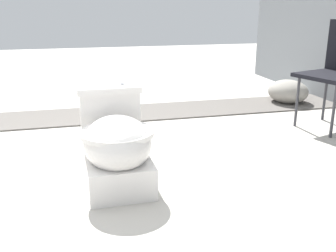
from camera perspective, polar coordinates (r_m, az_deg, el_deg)
The scene contains 4 objects.
ground_plane at distance 2.27m, azimuth -15.06°, elevation -8.20°, with size 14.00×14.00×0.00m, color #B7B2A8.
gravel_strip at distance 3.57m, azimuth -6.87°, elevation 1.80°, with size 0.56×8.00×0.01m, color #605B56.
toilet at distance 2.18m, azimuth -7.66°, elevation -2.59°, with size 0.64×0.40×0.52m.
boulder_near at distance 4.11m, azimuth 17.02°, elevation 4.81°, with size 0.40×0.38×0.23m, color gray.
Camera 1 is at (2.06, 0.09, 0.96)m, focal length 42.00 mm.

